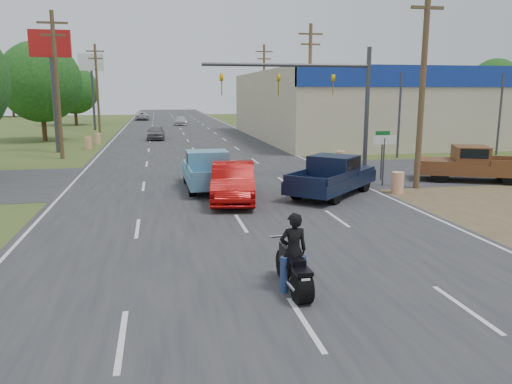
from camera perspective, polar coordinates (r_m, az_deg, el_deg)
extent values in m
plane|color=#435221|center=(10.48, 5.64, -14.79)|extent=(200.00, 200.00, 0.00)
cube|color=#2D2D30|center=(49.29, -7.81, 5.86)|extent=(15.00, 180.00, 0.02)
cube|color=#2D2D30|center=(27.53, -5.11, 1.66)|extent=(120.00, 10.00, 0.02)
cube|color=brown|center=(23.91, 24.40, -0.80)|extent=(8.00, 18.00, 0.01)
cube|color=#B7A88C|center=(60.10, 24.64, 9.06)|extent=(50.00, 28.00, 6.60)
cylinder|color=#4C3823|center=(25.19, 18.50, 11.65)|extent=(0.28, 0.28, 10.00)
cube|color=#4C3823|center=(25.47, 19.01, 19.30)|extent=(1.60, 0.14, 0.14)
cylinder|color=#4C3823|center=(41.84, 6.14, 11.80)|extent=(0.28, 0.28, 10.00)
cube|color=#4C3823|center=(42.09, 6.27, 17.52)|extent=(2.00, 0.14, 0.14)
cube|color=#4C3823|center=(42.01, 6.25, 16.44)|extent=(1.60, 0.14, 0.14)
cylinder|color=#4C3823|center=(59.28, 0.93, 11.70)|extent=(0.28, 0.28, 10.00)
cube|color=#4C3823|center=(59.46, 0.94, 15.75)|extent=(2.00, 0.14, 0.14)
cube|color=#4C3823|center=(59.40, 0.94, 14.98)|extent=(1.60, 0.14, 0.14)
cylinder|color=#4C3823|center=(37.61, -21.78, 11.13)|extent=(0.28, 0.28, 10.00)
cube|color=#4C3823|center=(37.89, -22.26, 17.48)|extent=(2.00, 0.14, 0.14)
cube|color=#4C3823|center=(37.80, -22.17, 16.28)|extent=(1.60, 0.14, 0.14)
cylinder|color=#4C3823|center=(61.37, -17.68, 11.16)|extent=(0.28, 0.28, 10.00)
cube|color=#4C3823|center=(61.54, -17.92, 15.07)|extent=(2.00, 0.14, 0.14)
cube|color=#4C3823|center=(61.49, -17.87, 14.33)|extent=(1.60, 0.14, 0.14)
cylinder|color=#422D19|center=(52.20, -23.07, 7.14)|extent=(0.44, 0.44, 3.24)
sphere|color=#124214|center=(52.12, -23.41, 11.48)|extent=(7.56, 7.56, 7.56)
cylinder|color=#422D19|center=(75.93, -19.90, 8.26)|extent=(0.44, 0.44, 2.88)
sphere|color=#124214|center=(75.87, -20.08, 10.91)|extent=(6.72, 6.72, 6.72)
cylinder|color=#422D19|center=(97.91, 25.43, 8.60)|extent=(0.44, 0.44, 3.60)
sphere|color=#124214|center=(97.88, 25.65, 11.16)|extent=(8.40, 8.40, 8.40)
cylinder|color=#422D19|center=(109.08, 6.54, 9.72)|extent=(0.44, 0.44, 3.42)
sphere|color=#124214|center=(109.05, 6.59, 11.92)|extent=(7.98, 7.98, 7.98)
cylinder|color=#422D19|center=(107.54, -26.03, 8.74)|extent=(0.44, 0.44, 3.78)
sphere|color=#124214|center=(107.52, -26.24, 11.19)|extent=(8.82, 8.82, 8.82)
cylinder|color=orange|center=(23.95, 15.87, 1.02)|extent=(0.56, 0.56, 1.00)
cylinder|color=orange|center=(31.81, 9.64, 3.74)|extent=(0.56, 0.56, 1.00)
cylinder|color=orange|center=(43.57, -18.63, 5.32)|extent=(0.56, 0.56, 1.00)
cylinder|color=orange|center=(47.49, -17.66, 5.83)|extent=(0.56, 0.56, 1.00)
cylinder|color=#3F3F44|center=(41.72, -22.10, 10.36)|extent=(0.30, 0.30, 9.00)
cube|color=#B21414|center=(41.88, -22.48, 15.42)|extent=(3.00, 0.35, 2.00)
cylinder|color=#3F3F44|center=(65.46, -18.15, 10.67)|extent=(0.30, 0.30, 9.00)
cube|color=white|center=(65.56, -18.35, 13.90)|extent=(3.00, 0.35, 2.00)
cylinder|color=#3F3F44|center=(25.71, 14.36, 3.36)|extent=(0.08, 0.08, 2.40)
cube|color=white|center=(25.58, 14.48, 5.80)|extent=(1.20, 0.05, 0.45)
cylinder|color=#3F3F44|center=(27.31, 14.16, 3.81)|extent=(0.08, 0.08, 2.40)
cube|color=#0C591E|center=(27.17, 14.29, 6.53)|extent=(0.80, 0.04, 0.22)
cylinder|color=#3F3F44|center=(28.36, 12.54, 8.82)|extent=(0.24, 0.24, 7.00)
cylinder|color=#3F3F44|center=(26.90, 3.66, 14.27)|extent=(9.00, 0.18, 0.18)
imported|color=gold|center=(27.62, 8.81, 13.15)|extent=(0.18, 0.40, 1.10)
imported|color=gold|center=(26.76, 2.59, 13.33)|extent=(0.18, 0.40, 1.10)
imported|color=gold|center=(26.22, -3.98, 13.36)|extent=(0.18, 0.40, 1.10)
imported|color=#930806|center=(21.34, -2.62, 1.13)|extent=(2.52, 5.27, 1.67)
cylinder|color=black|center=(11.27, 5.27, -10.85)|extent=(0.38, 0.73, 0.72)
cylinder|color=black|center=(12.68, 3.00, -8.24)|extent=(0.16, 0.73, 0.72)
cube|color=black|center=(11.88, 4.05, -8.00)|extent=(0.29, 1.32, 0.33)
cube|color=black|center=(12.06, 3.68, -6.60)|extent=(0.31, 0.61, 0.24)
cube|color=black|center=(11.53, 4.54, -7.70)|extent=(0.35, 0.61, 0.11)
cylinder|color=white|center=(12.29, 3.25, -5.04)|extent=(0.71, 0.08, 0.05)
cube|color=white|center=(10.97, 5.70, -10.14)|extent=(0.20, 0.03, 0.13)
imported|color=black|center=(11.67, 4.29, -7.18)|extent=(0.68, 0.46, 1.81)
cylinder|color=black|center=(25.88, -7.91, 1.92)|extent=(0.33, 0.86, 0.85)
cylinder|color=black|center=(26.07, -3.99, 2.07)|extent=(0.33, 0.86, 0.85)
cylinder|color=black|center=(22.62, -7.30, 0.58)|extent=(0.33, 0.86, 0.85)
cylinder|color=black|center=(22.83, -2.82, 0.76)|extent=(0.33, 0.86, 0.85)
cube|color=#5493B4|center=(24.29, -5.53, 1.92)|extent=(2.22, 5.57, 0.55)
cube|color=#5493B4|center=(25.87, -5.97, 3.27)|extent=(2.06, 2.14, 0.19)
cube|color=#5493B4|center=(24.29, -5.60, 3.65)|extent=(1.99, 1.69, 0.90)
cube|color=black|center=(24.27, -5.60, 4.02)|extent=(2.02, 1.36, 0.48)
cube|color=#5493B4|center=(21.56, -4.74, 1.89)|extent=(1.96, 0.12, 0.32)
cylinder|color=black|center=(24.68, 8.41, 1.44)|extent=(0.82, 0.82, 0.84)
cylinder|color=black|center=(24.00, 12.24, 1.02)|extent=(0.82, 0.82, 0.84)
cylinder|color=black|center=(21.79, 4.73, 0.21)|extent=(0.82, 0.82, 0.84)
cylinder|color=black|center=(21.02, 8.96, -0.30)|extent=(0.82, 0.82, 0.84)
cube|color=#111933|center=(22.80, 8.68, 1.21)|extent=(5.34, 5.38, 0.55)
cube|color=#111933|center=(24.23, 10.35, 2.58)|extent=(2.89, 2.89, 0.19)
cube|color=#111933|center=(22.79, 8.85, 3.02)|extent=(2.53, 2.53, 0.90)
cube|color=black|center=(22.77, 8.86, 3.42)|extent=(2.33, 2.33, 0.47)
cube|color=#111933|center=(20.36, 5.53, 1.28)|extent=(1.44, 1.42, 0.32)
cylinder|color=black|center=(27.46, 20.28, 1.87)|extent=(0.92, 0.64, 0.86)
cylinder|color=black|center=(29.23, 19.81, 2.44)|extent=(0.92, 0.64, 0.86)
cylinder|color=black|center=(28.13, 27.07, 1.54)|extent=(0.92, 0.64, 0.86)
cylinder|color=black|center=(29.86, 26.21, 2.12)|extent=(0.92, 0.64, 0.86)
cube|color=brown|center=(28.59, 23.41, 2.47)|extent=(6.00, 4.20, 0.56)
cube|color=brown|center=(28.26, 20.12, 3.35)|extent=(2.77, 2.72, 0.19)
cube|color=brown|center=(28.48, 23.30, 3.94)|extent=(2.33, 2.49, 0.92)
cube|color=black|center=(28.46, 23.33, 4.26)|extent=(2.04, 2.39, 0.48)
imported|color=slate|center=(50.58, -11.38, 6.67)|extent=(1.79, 4.18, 1.41)
imported|color=silver|center=(72.80, -8.61, 8.05)|extent=(1.95, 4.31, 1.23)
imported|color=silver|center=(87.36, -12.87, 8.46)|extent=(2.37, 4.96, 1.37)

